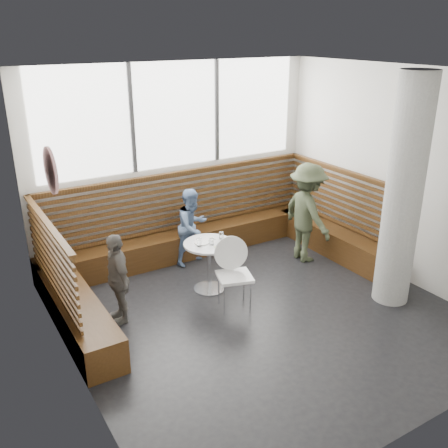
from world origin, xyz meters
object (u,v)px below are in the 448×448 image
concrete_column (404,193)px  cafe_chair (231,268)px  cafe_table (209,256)px  adult_man (307,213)px  child_back (193,227)px  child_left (117,278)px

concrete_column → cafe_chair: 2.53m
concrete_column → cafe_table: 2.85m
adult_man → child_back: size_ratio=1.30×
concrete_column → cafe_table: concrete_column is taller
cafe_chair → cafe_table: bearing=111.1°
concrete_column → child_back: concrete_column is taller
adult_man → child_left: size_ratio=1.34×
cafe_chair → child_left: bearing=179.9°
concrete_column → child_back: bearing=126.4°
cafe_table → adult_man: 1.94m
child_left → concrete_column: bearing=70.3°
child_back → child_left: (-1.67, -1.06, -0.02)m
cafe_table → child_back: bearing=76.0°
cafe_chair → child_left: (-1.47, 0.46, 0.03)m
cafe_table → cafe_chair: bearing=-86.3°
cafe_table → child_left: 1.44m
cafe_table → adult_man: bearing=2.7°
adult_man → child_left: bearing=97.0°
adult_man → concrete_column: bearing=-169.4°
cafe_table → child_back: child_back is taller
concrete_column → child_back: size_ratio=2.50×
concrete_column → adult_man: concrete_column is taller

